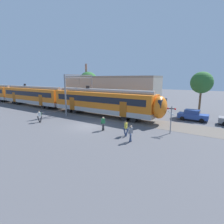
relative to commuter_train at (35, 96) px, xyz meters
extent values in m
plane|color=#515156|center=(20.30, -6.01, -2.25)|extent=(160.00, 160.00, 0.00)
cube|color=#605951|center=(6.81, 0.01, -2.25)|extent=(80.00, 4.40, 0.01)
cube|color=#B2ADA8|center=(17.81, 0.01, -1.20)|extent=(18.00, 3.06, 0.70)
cube|color=orange|center=(17.81, 0.01, 0.35)|extent=(18.00, 3.00, 2.40)
cube|color=black|center=(17.81, -1.51, 0.55)|extent=(16.56, 0.03, 0.90)
cube|color=#AC5413|center=(22.76, -1.51, -0.50)|extent=(1.10, 0.04, 2.10)
cube|color=#AC5413|center=(12.86, -1.51, -0.50)|extent=(1.10, 0.04, 2.10)
cylinder|color=gray|center=(17.81, 0.01, 1.73)|extent=(17.64, 0.70, 0.70)
cube|color=black|center=(15.11, 0.01, 2.28)|extent=(0.70, 0.12, 0.40)
cylinder|color=black|center=(24.09, 0.01, -1.80)|extent=(0.90, 2.40, 0.90)
cylinder|color=black|center=(22.69, 0.01, -1.80)|extent=(0.90, 2.40, 0.90)
cylinder|color=black|center=(12.93, 0.01, -1.80)|extent=(0.90, 2.40, 0.90)
cylinder|color=black|center=(11.53, 0.01, -1.80)|extent=(0.90, 2.40, 0.90)
ellipsoid|color=orange|center=(27.36, 0.01, 0.00)|extent=(1.80, 2.85, 2.95)
cube|color=black|center=(27.71, 0.01, 0.60)|extent=(0.40, 2.40, 1.00)
cube|color=#B2ADA8|center=(-0.79, 0.01, -1.20)|extent=(18.00, 3.06, 0.70)
cube|color=orange|center=(-0.79, 0.01, 0.35)|extent=(18.00, 3.00, 2.40)
cube|color=black|center=(-0.79, -1.51, 0.55)|extent=(16.56, 0.03, 0.90)
cube|color=#AC5413|center=(4.16, -1.51, -0.50)|extent=(1.10, 0.04, 2.10)
cube|color=#AC5413|center=(-5.74, -1.51, -0.50)|extent=(1.10, 0.04, 2.10)
cylinder|color=gray|center=(-0.79, 0.01, 1.73)|extent=(17.64, 0.70, 0.70)
cube|color=black|center=(-3.49, 0.01, 2.28)|extent=(0.70, 0.12, 0.40)
cylinder|color=black|center=(5.49, 0.01, -1.80)|extent=(0.90, 2.40, 0.90)
cylinder|color=black|center=(4.09, 0.01, -1.80)|extent=(0.90, 2.40, 0.90)
cylinder|color=black|center=(-5.67, 0.01, -1.80)|extent=(0.90, 2.40, 0.90)
cylinder|color=black|center=(-7.07, 0.01, -1.80)|extent=(0.90, 2.40, 0.90)
cylinder|color=black|center=(-13.11, 0.01, -1.80)|extent=(0.90, 2.40, 0.90)
cylinder|color=black|center=(-14.51, 0.01, -1.80)|extent=(0.90, 2.40, 0.90)
cylinder|color=#28282D|center=(13.33, -8.21, -1.82)|extent=(0.28, 0.38, 0.87)
cylinder|color=#28282D|center=(13.60, -8.03, -1.82)|extent=(0.28, 0.38, 0.87)
cube|color=silver|center=(13.47, -8.12, -1.11)|extent=(0.43, 0.36, 0.56)
cylinder|color=silver|center=(13.70, -8.14, -1.16)|extent=(0.18, 0.26, 0.52)
cylinder|color=silver|center=(13.23, -8.11, -1.16)|extent=(0.18, 0.26, 0.52)
sphere|color=beige|center=(13.46, -8.14, -0.72)|extent=(0.22, 0.22, 0.22)
sphere|color=black|center=(13.47, -8.12, -0.69)|extent=(0.20, 0.20, 0.20)
cube|color=#235633|center=(13.54, -7.96, -1.09)|extent=(0.32, 0.26, 0.40)
cylinder|color=#28282D|center=(23.04, -6.55, -1.82)|extent=(0.38, 0.32, 0.87)
cylinder|color=#28282D|center=(22.91, -6.25, -1.82)|extent=(0.38, 0.32, 0.87)
cube|color=#2D7F47|center=(22.97, -6.40, -1.11)|extent=(0.40, 0.43, 0.56)
cylinder|color=#2D7F47|center=(23.03, -6.17, -1.16)|extent=(0.26, 0.21, 0.52)
cylinder|color=#2D7F47|center=(22.92, -6.63, -1.16)|extent=(0.26, 0.21, 0.52)
sphere|color=beige|center=(22.99, -6.41, -0.72)|extent=(0.22, 0.22, 0.22)
sphere|color=black|center=(22.97, -6.40, -0.69)|extent=(0.20, 0.20, 0.20)
cube|color=navy|center=(22.82, -6.30, -1.09)|extent=(0.29, 0.32, 0.40)
cylinder|color=navy|center=(25.93, -6.59, -1.82)|extent=(0.38, 0.24, 0.87)
cylinder|color=navy|center=(26.25, -6.68, -1.82)|extent=(0.38, 0.24, 0.87)
cube|color=gold|center=(26.09, -6.64, -1.11)|extent=(0.33, 0.41, 0.56)
cylinder|color=gold|center=(26.23, -6.82, -1.16)|extent=(0.26, 0.16, 0.52)
cylinder|color=gold|center=(25.95, -6.45, -1.16)|extent=(0.26, 0.16, 0.52)
sphere|color=tan|center=(26.07, -6.64, -0.72)|extent=(0.22, 0.22, 0.22)
sphere|color=black|center=(26.09, -6.64, -0.69)|extent=(0.20, 0.20, 0.20)
cylinder|color=navy|center=(27.36, -8.03, -1.82)|extent=(0.38, 0.32, 0.87)
cylinder|color=navy|center=(27.22, -7.73, -1.82)|extent=(0.38, 0.32, 0.87)
cube|color=gray|center=(27.29, -7.88, -1.11)|extent=(0.40, 0.43, 0.56)
cylinder|color=gray|center=(27.34, -7.65, -1.16)|extent=(0.26, 0.21, 0.52)
cylinder|color=gray|center=(27.23, -8.11, -1.16)|extent=(0.26, 0.21, 0.52)
sphere|color=beige|center=(27.31, -7.89, -0.72)|extent=(0.22, 0.22, 0.22)
sphere|color=black|center=(27.29, -7.88, -0.69)|extent=(0.20, 0.20, 0.20)
cube|color=#284799|center=(30.70, 4.66, -1.61)|extent=(4.01, 1.66, 0.68)
cube|color=navy|center=(30.55, 4.66, -0.99)|extent=(1.91, 1.45, 0.56)
cube|color=black|center=(31.50, 4.66, -1.03)|extent=(0.13, 1.37, 0.48)
cylinder|color=black|center=(31.94, 5.44, -1.95)|extent=(0.60, 0.20, 0.60)
cylinder|color=black|center=(31.95, 3.89, -1.95)|extent=(0.60, 0.20, 0.60)
cylinder|color=black|center=(29.46, 5.43, -1.95)|extent=(0.60, 0.20, 0.60)
cylinder|color=black|center=(29.47, 3.87, -1.95)|extent=(0.60, 0.20, 0.60)
cylinder|color=gray|center=(13.25, -3.19, 1.00)|extent=(0.24, 0.24, 6.50)
cylinder|color=gray|center=(13.25, 3.21, 1.00)|extent=(0.24, 0.24, 6.50)
cube|color=gray|center=(13.25, 0.01, 4.20)|extent=(0.20, 6.40, 0.16)
cube|color=gray|center=(13.25, 0.01, 3.80)|extent=(0.20, 6.40, 0.16)
cylinder|color=black|center=(13.25, 0.01, 3.20)|extent=(0.03, 0.03, 1.00)
cylinder|color=gray|center=(29.70, -3.13, -0.75)|extent=(0.11, 0.11, 3.00)
cube|color=black|center=(29.70, -3.13, 0.50)|extent=(0.80, 0.10, 0.10)
sphere|color=red|center=(29.32, -3.19, 0.50)|extent=(0.20, 0.20, 0.20)
sphere|color=red|center=(30.08, -3.19, 0.50)|extent=(0.20, 0.20, 0.20)
cube|color=white|center=(29.70, -3.16, 0.00)|extent=(0.72, 0.03, 0.48)
cube|color=gray|center=(13.13, 9.12, 0.75)|extent=(21.46, 5.00, 6.00)
cube|color=gray|center=(13.13, 9.12, 3.95)|extent=(21.46, 5.00, 0.40)
cylinder|color=#8C6656|center=(6.70, 9.12, 5.35)|extent=(0.50, 0.50, 3.20)
cylinder|color=brown|center=(30.88, 9.19, -0.21)|extent=(0.32, 0.32, 4.09)
sphere|color=#2D662D|center=(30.88, 9.19, 3.03)|extent=(3.41, 3.41, 3.41)
cylinder|color=brown|center=(7.15, 9.28, -0.38)|extent=(0.32, 0.32, 3.75)
sphere|color=#2D662D|center=(7.15, 9.28, 3.01)|extent=(4.33, 4.33, 4.33)
camera|label=1|loc=(34.58, -21.97, 3.70)|focal=28.00mm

